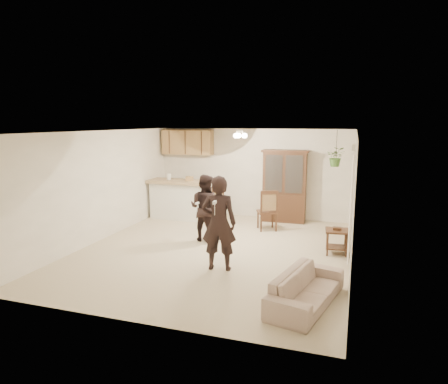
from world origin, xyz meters
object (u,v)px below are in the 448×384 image
(chair_bar, at_px, (163,207))
(chair_hutch_right, at_px, (267,218))
(side_table, at_px, (337,241))
(china_hutch, at_px, (285,186))
(sofa, at_px, (307,281))
(adult, at_px, (219,222))
(child, at_px, (205,212))
(chair_hutch_left, at_px, (214,212))

(chair_bar, relative_size, chair_hutch_right, 0.94)
(side_table, bearing_deg, china_hutch, 122.07)
(sofa, xyz_separation_m, side_table, (0.32, 2.55, -0.10))
(sofa, xyz_separation_m, chair_bar, (-4.59, 4.42, -0.09))
(china_hutch, relative_size, side_table, 3.45)
(sofa, relative_size, chair_bar, 1.91)
(adult, relative_size, child, 1.33)
(adult, distance_m, chair_hutch_left, 3.58)
(chair_bar, bearing_deg, child, -28.00)
(sofa, bearing_deg, side_table, 6.22)
(chair_hutch_left, bearing_deg, sofa, -41.33)
(adult, xyz_separation_m, chair_hutch_left, (-1.25, 3.29, -0.64))
(sofa, distance_m, side_table, 2.57)
(china_hutch, distance_m, side_table, 2.90)
(sofa, height_order, child, child)
(sofa, bearing_deg, chair_bar, 59.50)
(adult, xyz_separation_m, child, (-0.89, 1.63, -0.22))
(adult, distance_m, side_table, 2.65)
(side_table, relative_size, chair_bar, 0.58)
(chair_hutch_left, bearing_deg, side_table, -13.65)
(sofa, bearing_deg, chair_hutch_left, 48.20)
(side_table, distance_m, chair_bar, 5.26)
(china_hutch, xyz_separation_m, chair_bar, (-3.42, -0.51, -0.69))
(child, relative_size, chair_hutch_left, 1.44)
(side_table, bearing_deg, child, 179.04)
(sofa, xyz_separation_m, chair_hutch_left, (-2.95, 4.26, -0.10))
(adult, height_order, child, adult)
(adult, bearing_deg, child, -70.46)
(china_hutch, distance_m, chair_bar, 3.52)
(chair_hutch_left, bearing_deg, chair_hutch_right, 1.55)
(side_table, bearing_deg, sofa, -97.23)
(side_table, bearing_deg, chair_hutch_left, 152.43)
(child, distance_m, chair_bar, 2.74)
(child, xyz_separation_m, china_hutch, (1.42, 2.34, 0.29))
(child, distance_m, china_hutch, 2.75)
(sofa, relative_size, side_table, 3.32)
(child, bearing_deg, adult, 125.92)
(chair_bar, bearing_deg, china_hutch, 23.01)
(child, bearing_deg, chair_hutch_right, -123.95)
(sofa, xyz_separation_m, china_hutch, (-1.17, 4.93, 0.60))
(adult, relative_size, chair_hutch_left, 1.92)
(chair_bar, distance_m, chair_hutch_right, 3.20)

